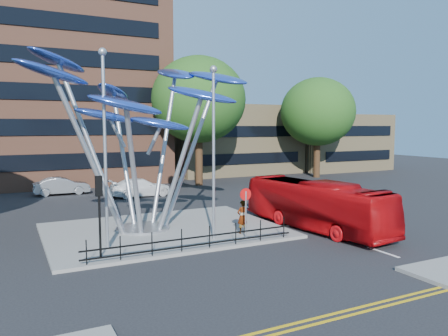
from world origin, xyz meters
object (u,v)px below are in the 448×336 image
leaf_sculpture (139,102)px  traffic_light_island (99,199)px  red_bus (316,205)px  street_lamp_right (214,137)px  parked_car_mid (62,186)px  parked_car_right (141,188)px  tree_far (318,112)px  no_entry_sign_island (246,204)px  tree_right (199,100)px  pedestrian (242,217)px  street_lamp_left (105,132)px

leaf_sculpture → traffic_light_island: 6.65m
traffic_light_island → red_bus: size_ratio=0.36×
street_lamp_right → parked_car_mid: street_lamp_right is taller
parked_car_right → parked_car_mid: bearing=54.0°
tree_far → parked_car_mid: (-26.35, -0.23, -6.39)m
street_lamp_right → parked_car_mid: 19.88m
traffic_light_island → no_entry_sign_island: traffic_light_island is taller
red_bus → parked_car_right: size_ratio=1.94×
leaf_sculpture → red_bus: size_ratio=1.33×
tree_right → pedestrian: tree_right is taller
tree_far → street_lamp_right: (-21.50, -19.00, -2.01)m
no_entry_sign_island → pedestrian: 1.22m
tree_far → red_bus: size_ratio=1.13×
red_bus → street_lamp_left: bearing=171.1°
parked_car_right → red_bus: bearing=-162.0°
leaf_sculpture → street_lamp_right: leaf_sculpture is taller
no_entry_sign_island → parked_car_mid: no_entry_sign_island is taller
street_lamp_right → parked_car_right: bearing=87.4°
tree_far → traffic_light_island: (-27.00, -19.50, -4.49)m
tree_far → no_entry_sign_island: tree_far is taller
pedestrian → parked_car_mid: bearing=-79.2°
leaf_sculpture → street_lamp_left: size_ratio=1.45×
tree_far → street_lamp_left: bearing=-145.1°
tree_right → pedestrian: bearing=-107.0°
leaf_sculpture → street_lamp_left: bearing=-127.4°
tree_far → street_lamp_right: tree_far is taller
tree_right → street_lamp_left: 22.49m
red_bus → parked_car_right: (-5.41, 15.10, -0.62)m
parked_car_right → traffic_light_island: bearing=156.5°
red_bus → parked_car_right: bearing=103.9°
parked_car_right → street_lamp_right: bearing=175.6°
leaf_sculpture → street_lamp_left: leaf_sculpture is taller
tree_far → leaf_sculpture: size_ratio=0.85×
pedestrian → parked_car_right: 14.67m
traffic_light_island → parked_car_right: 16.80m
leaf_sculpture → red_bus: (8.67, -3.78, -5.54)m
red_bus → parked_car_right: red_bus is taller
traffic_light_island → street_lamp_right: bearing=5.2°
leaf_sculpture → parked_car_mid: size_ratio=2.91×
leaf_sculpture → no_entry_sign_island: size_ratio=5.19×
leaf_sculpture → street_lamp_right: 4.83m
traffic_light_island → parked_car_mid: size_ratio=0.78×
street_lamp_right → no_entry_sign_island: bearing=-17.9°
street_lamp_left → red_bus: street_lamp_left is taller
leaf_sculpture → parked_car_mid: leaf_sculpture is taller
tree_right → traffic_light_island: size_ratio=3.54×
tree_right → red_bus: (-1.40, -19.10, -6.70)m
tree_right → red_bus: 20.29m
traffic_light_island → pedestrian: size_ratio=2.01×
tree_right → tree_far: bearing=0.0°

